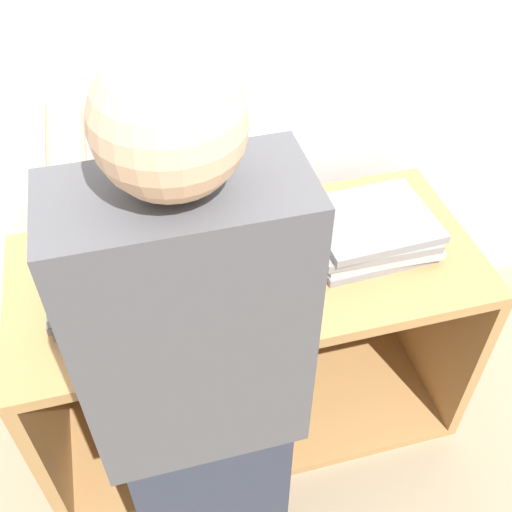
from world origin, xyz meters
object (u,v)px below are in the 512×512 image
Objects in this scene: laptop_stack_left at (113,277)px; laptop_open at (242,235)px; laptop_stack_right at (369,230)px; person at (201,409)px.

laptop_open is at bearing 10.42° from laptop_stack_left.
person reaches higher than laptop_stack_right.
person is at bearing -72.67° from laptop_stack_left.
person reaches higher than laptop_open.
laptop_open reaches higher than laptop_stack_right.
laptop_stack_left is (-0.37, -0.07, -0.01)m from laptop_open.
laptop_stack_right is (0.72, 0.00, 0.00)m from laptop_stack_left.
laptop_open is at bearing 169.78° from laptop_stack_right.
laptop_stack_right is (0.36, -0.06, -0.01)m from laptop_open.
person is at bearing -112.12° from laptop_open.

